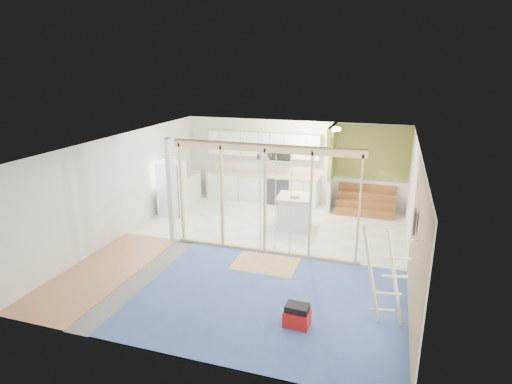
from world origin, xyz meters
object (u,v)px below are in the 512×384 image
(fridge, at_px, (172,188))
(island, at_px, (294,212))
(toolbox, at_px, (297,316))
(ladder, at_px, (386,276))

(fridge, bearing_deg, island, -4.73)
(fridge, distance_m, island, 3.64)
(toolbox, height_order, ladder, ladder)
(island, bearing_deg, fridge, 176.88)
(island, height_order, ladder, ladder)
(fridge, relative_size, toolbox, 3.59)
(fridge, bearing_deg, ladder, -37.92)
(island, distance_m, ladder, 4.60)
(island, distance_m, toolbox, 4.57)
(toolbox, bearing_deg, fridge, 139.92)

